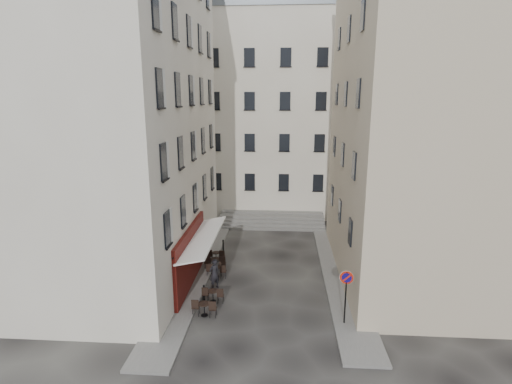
# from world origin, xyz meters

# --- Properties ---
(ground) EXTENTS (90.00, 90.00, 0.00)m
(ground) POSITION_xyz_m (0.00, 0.00, 0.00)
(ground) COLOR black
(ground) RESTS_ON ground
(sidewalk_left) EXTENTS (2.00, 22.00, 0.12)m
(sidewalk_left) POSITION_xyz_m (-4.50, 4.00, 0.06)
(sidewalk_left) COLOR slate
(sidewalk_left) RESTS_ON ground
(sidewalk_right) EXTENTS (2.00, 18.00, 0.12)m
(sidewalk_right) POSITION_xyz_m (4.50, 3.00, 0.06)
(sidewalk_right) COLOR slate
(sidewalk_right) RESTS_ON ground
(building_left) EXTENTS (12.20, 16.20, 20.60)m
(building_left) POSITION_xyz_m (-10.50, 3.00, 10.31)
(building_left) COLOR beige
(building_left) RESTS_ON ground
(building_right) EXTENTS (12.20, 14.20, 18.60)m
(building_right) POSITION_xyz_m (10.50, 3.50, 9.31)
(building_right) COLOR #C1AF8F
(building_right) RESTS_ON ground
(building_back) EXTENTS (18.20, 10.20, 18.60)m
(building_back) POSITION_xyz_m (-1.00, 19.00, 9.31)
(building_back) COLOR beige
(building_back) RESTS_ON ground
(cafe_storefront) EXTENTS (1.74, 7.30, 3.50)m
(cafe_storefront) POSITION_xyz_m (-4.32, 1.00, 1.88)
(cafe_storefront) COLOR #4B0F0A
(cafe_storefront) RESTS_ON ground
(stone_steps) EXTENTS (9.00, 3.15, 0.80)m
(stone_steps) POSITION_xyz_m (0.00, 12.57, 0.40)
(stone_steps) COLOR slate
(stone_steps) RESTS_ON ground
(bollard_near) EXTENTS (0.12, 0.12, 0.98)m
(bollard_near) POSITION_xyz_m (-3.25, -1.00, 0.53)
(bollard_near) COLOR black
(bollard_near) RESTS_ON ground
(bollard_mid) EXTENTS (0.12, 0.12, 0.98)m
(bollard_mid) POSITION_xyz_m (-3.25, 2.50, 0.53)
(bollard_mid) COLOR black
(bollard_mid) RESTS_ON ground
(bollard_far) EXTENTS (0.12, 0.12, 0.98)m
(bollard_far) POSITION_xyz_m (-3.25, 6.00, 0.53)
(bollard_far) COLOR black
(bollard_far) RESTS_ON ground
(no_parking_sign) EXTENTS (0.64, 0.15, 2.83)m
(no_parking_sign) POSITION_xyz_m (4.01, -2.80, 2.01)
(no_parking_sign) COLOR black
(no_parking_sign) RESTS_ON ground
(bistro_table_a) EXTENTS (1.27, 0.60, 0.90)m
(bistro_table_a) POSITION_xyz_m (-2.94, -2.46, 0.46)
(bistro_table_a) COLOR black
(bistro_table_a) RESTS_ON ground
(bistro_table_b) EXTENTS (1.19, 0.56, 0.84)m
(bistro_table_b) POSITION_xyz_m (-2.75, -1.01, 0.43)
(bistro_table_b) COLOR black
(bistro_table_b) RESTS_ON ground
(bistro_table_c) EXTENTS (1.23, 0.58, 0.86)m
(bistro_table_c) POSITION_xyz_m (-3.07, 2.01, 0.44)
(bistro_table_c) COLOR black
(bistro_table_c) RESTS_ON ground
(bistro_table_d) EXTENTS (1.38, 0.65, 0.97)m
(bistro_table_d) POSITION_xyz_m (-3.31, 3.05, 0.49)
(bistro_table_d) COLOR black
(bistro_table_d) RESTS_ON ground
(bistro_table_e) EXTENTS (1.21, 0.57, 0.85)m
(bistro_table_e) POSITION_xyz_m (-3.48, 4.35, 0.44)
(bistro_table_e) COLOR black
(bistro_table_e) RESTS_ON ground
(pedestrian) EXTENTS (0.77, 0.77, 1.80)m
(pedestrian) POSITION_xyz_m (-2.94, 0.58, 0.90)
(pedestrian) COLOR black
(pedestrian) RESTS_ON ground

